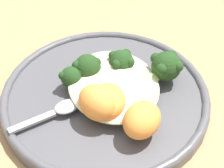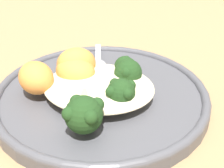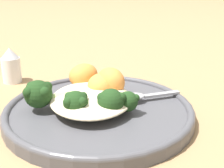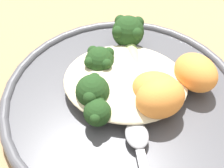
# 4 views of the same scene
# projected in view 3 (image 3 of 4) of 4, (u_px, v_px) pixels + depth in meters

# --- Properties ---
(ground_plane) EXTENTS (4.00, 4.00, 0.00)m
(ground_plane) POSITION_uv_depth(u_px,v_px,m) (105.00, 117.00, 0.49)
(ground_plane) COLOR #9E7A51
(plate) EXTENTS (0.29, 0.29, 0.02)m
(plate) POSITION_uv_depth(u_px,v_px,m) (102.00, 110.00, 0.49)
(plate) COLOR #4C4C51
(plate) RESTS_ON ground_plane
(quinoa_mound) EXTENTS (0.15, 0.12, 0.02)m
(quinoa_mound) POSITION_uv_depth(u_px,v_px,m) (94.00, 99.00, 0.48)
(quinoa_mound) COLOR beige
(quinoa_mound) RESTS_ON plate
(broccoli_stalk_0) EXTENTS (0.06, 0.12, 0.04)m
(broccoli_stalk_0) POSITION_uv_depth(u_px,v_px,m) (51.00, 94.00, 0.47)
(broccoli_stalk_0) COLOR #ADC675
(broccoli_stalk_0) RESTS_ON plate
(broccoli_stalk_1) EXTENTS (0.08, 0.05, 0.04)m
(broccoli_stalk_1) POSITION_uv_depth(u_px,v_px,m) (81.00, 102.00, 0.45)
(broccoli_stalk_1) COLOR #ADC675
(broccoli_stalk_1) RESTS_ON plate
(broccoli_stalk_2) EXTENTS (0.09, 0.06, 0.04)m
(broccoli_stalk_2) POSITION_uv_depth(u_px,v_px,m) (112.00, 101.00, 0.45)
(broccoli_stalk_2) COLOR #ADC675
(broccoli_stalk_2) RESTS_ON plate
(broccoli_stalk_3) EXTENTS (0.07, 0.08, 0.03)m
(broccoli_stalk_3) POSITION_uv_depth(u_px,v_px,m) (123.00, 100.00, 0.47)
(broccoli_stalk_3) COLOR #ADC675
(broccoli_stalk_3) RESTS_ON plate
(sweet_potato_chunk_0) EXTENTS (0.07, 0.07, 0.04)m
(sweet_potato_chunk_0) POSITION_uv_depth(u_px,v_px,m) (86.00, 75.00, 0.55)
(sweet_potato_chunk_0) COLOR orange
(sweet_potato_chunk_0) RESTS_ON plate
(sweet_potato_chunk_1) EXTENTS (0.07, 0.06, 0.04)m
(sweet_potato_chunk_1) POSITION_uv_depth(u_px,v_px,m) (104.00, 85.00, 0.51)
(sweet_potato_chunk_1) COLOR orange
(sweet_potato_chunk_1) RESTS_ON plate
(sweet_potato_chunk_2) EXTENTS (0.07, 0.07, 0.05)m
(sweet_potato_chunk_2) POSITION_uv_depth(u_px,v_px,m) (113.00, 81.00, 0.51)
(sweet_potato_chunk_2) COLOR orange
(sweet_potato_chunk_2) RESTS_ON plate
(spoon) EXTENTS (0.04, 0.10, 0.01)m
(spoon) POSITION_uv_depth(u_px,v_px,m) (144.00, 96.00, 0.50)
(spoon) COLOR #A3A3A8
(spoon) RESTS_ON plate
(salt_shaker) EXTENTS (0.04, 0.04, 0.07)m
(salt_shaker) POSITION_uv_depth(u_px,v_px,m) (13.00, 66.00, 0.63)
(salt_shaker) COLOR white
(salt_shaker) RESTS_ON ground_plane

